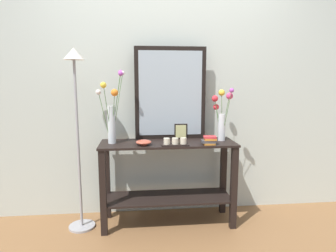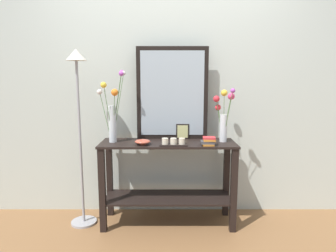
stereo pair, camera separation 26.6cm
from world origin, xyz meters
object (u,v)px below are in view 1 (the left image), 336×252
Objects in this scene: console_table at (168,173)px; vase_right at (222,114)px; picture_frame_small at (181,131)px; tall_vase_left at (112,113)px; mirror_leaning at (170,93)px; decorative_bowl at (144,142)px; book_stack at (209,140)px; candle_tray at (175,142)px; floor_lamp at (76,110)px.

console_table is 0.76m from vase_right.
vase_right is at bearing -18.18° from picture_frame_small.
tall_vase_left is 1.33× the size of vase_right.
mirror_leaning is 0.38m from picture_frame_small.
decorative_bowl is at bearing -19.94° from tall_vase_left.
console_table is at bearing -131.95° from picture_frame_small.
book_stack is at bearing -53.86° from picture_frame_small.
console_table is 8.46× the size of picture_frame_small.
tall_vase_left is at bearing 165.94° from candle_tray.
vase_right is 0.32m from book_stack.
console_table is at bearing -175.96° from vase_right.
mirror_leaning is (0.04, 0.17, 0.74)m from console_table.
mirror_leaning reaches higher than candle_tray.
candle_tray is 1.65× the size of picture_frame_small.
vase_right is 1.33m from floor_lamp.
mirror_leaning is at bearing 163.91° from vase_right.
tall_vase_left reaches higher than book_stack.
tall_vase_left is 5.10× the size of book_stack.
decorative_bowl is at bearing -8.76° from floor_lamp.
vase_right reaches higher than console_table.
console_table is at bearing 159.44° from book_stack.
floor_lamp reaches higher than decorative_bowl.
tall_vase_left is 0.39m from decorative_bowl.
book_stack reaches higher than console_table.
mirror_leaning is 0.60m from book_stack.
book_stack is at bearing -5.87° from floor_lamp.
mirror_leaning is at bearing 17.71° from tall_vase_left.
floor_lamp is (-1.17, 0.12, 0.28)m from book_stack.
decorative_bowl is at bearing 172.27° from candle_tray.
floor_lamp is (-0.59, 0.09, 0.29)m from decorative_bowl.
vase_right is 0.31× the size of floor_lamp.
floor_lamp is at bearing 171.24° from decorative_bowl.
candle_tray is 0.92m from floor_lamp.
decorative_bowl is at bearing -169.31° from vase_right.
candle_tray is at bearing -159.20° from vase_right.
tall_vase_left is 0.70m from picture_frame_small.
picture_frame_small is at bearing 72.50° from candle_tray.
tall_vase_left is at bearing -179.78° from console_table.
tall_vase_left is (-0.55, -0.18, -0.17)m from mirror_leaning.
book_stack is (0.21, -0.29, -0.04)m from picture_frame_small.
decorative_bowl is 1.07× the size of book_stack.
mirror_leaning is 3.63× the size of candle_tray.
tall_vase_left is 4.74× the size of decorative_bowl.
tall_vase_left reaches higher than picture_frame_small.
vase_right reaches higher than picture_frame_small.
console_table is 0.36m from candle_tray.
picture_frame_small is at bearing 161.82° from vase_right.
decorative_bowl is (-0.28, 0.04, -0.00)m from candle_tray.
tall_vase_left reaches higher than console_table.
floor_lamp is (-0.86, 0.13, 0.29)m from candle_tray.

